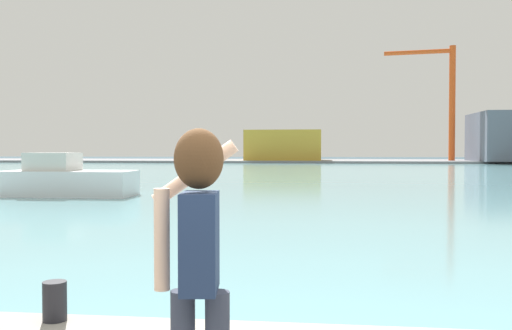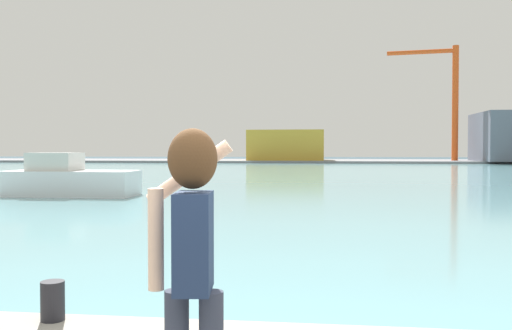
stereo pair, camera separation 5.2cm
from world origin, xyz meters
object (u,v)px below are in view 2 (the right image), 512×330
Objects in this scene: person_photographer at (192,248)px; port_crane at (448,92)px; harbor_bollard at (53,301)px; warehouse_left at (287,145)px; boat_moored at (69,180)px.

person_photographer is 0.09× the size of port_crane.
harbor_bollard is (-1.81, 1.87, -0.88)m from person_photographer.
port_crane reaches higher than warehouse_left.
person_photographer is at bearing -86.42° from warehouse_left.
boat_moored reaches higher than harbor_bollard.
warehouse_left reaches higher than boat_moored.
person_photographer reaches higher than boat_moored.
harbor_bollard is 90.82m from port_crane.
port_crane is at bearing 75.69° from harbor_bollard.
person_photographer is 90.39m from warehouse_left.
boat_moored is (-10.85, 20.71, -0.82)m from person_photographer.
port_crane reaches higher than boat_moored.
harbor_bollard is 20.89m from boat_moored.
boat_moored is 76.12m from port_crane.
person_photographer is at bearing -45.86° from harbor_bollard.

